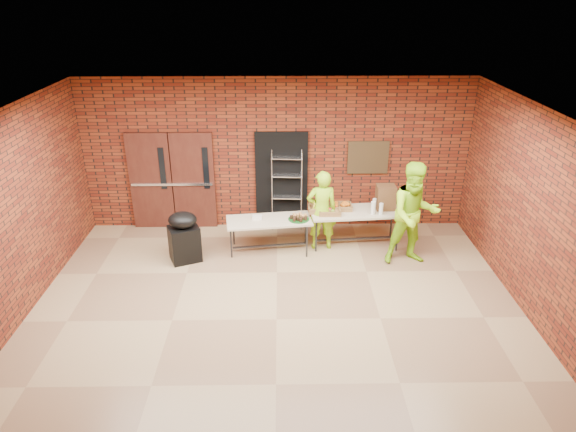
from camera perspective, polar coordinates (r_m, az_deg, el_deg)
The scene contains 19 objects.
room at distance 7.46m, azimuth -1.40°, elevation -1.42°, with size 8.08×7.08×3.28m.
double_doors at distance 11.08m, azimuth -12.71°, elevation 3.80°, with size 1.78×0.12×2.10m.
dark_doorway at distance 10.86m, azimuth -0.72°, elevation 3.99°, with size 1.10×0.06×2.10m, color black.
bronze_plaque at distance 10.84m, azimuth 8.88°, elevation 6.45°, with size 0.85×0.04×0.70m, color #3F2E19.
wire_rack at distance 10.80m, azimuth -0.13°, elevation 2.83°, with size 0.64×0.21×1.74m, color silver, non-canonical shape.
table_left at distance 9.97m, azimuth -2.12°, elevation -0.71°, with size 1.71×0.88×0.67m.
table_right at distance 10.27m, azimuth 7.53°, elevation 0.26°, with size 1.86×0.90×0.74m.
basket_bananas at distance 10.14m, azimuth 3.57°, elevation 0.88°, with size 0.46×0.36×0.14m.
basket_oranges at distance 10.27m, azimuth 5.89°, elevation 1.08°, with size 0.43×0.33×0.13m.
basket_apples at distance 10.04m, azimuth 4.64°, elevation 0.56°, with size 0.42×0.33×0.13m.
muffin_tray at distance 9.93m, azimuth 1.21°, elevation -0.14°, with size 0.41×0.41×0.10m.
napkin_box at distance 9.98m, azimuth -3.44°, elevation -0.14°, with size 0.19×0.12×0.06m, color white.
coffee_dispenser at distance 10.36m, azimuth 10.79°, elevation 2.07°, with size 0.37×0.33×0.48m, color brown.
cup_stack_front at distance 10.10m, azimuth 9.43°, elevation 0.88°, with size 0.09×0.09×0.26m, color white.
cup_stack_mid at distance 10.12m, azimuth 10.30°, elevation 0.78°, with size 0.08×0.08×0.24m, color white.
cup_stack_back at distance 10.32m, azimuth 9.57°, elevation 1.31°, with size 0.08×0.08×0.23m, color white.
covered_grill at distance 9.87m, azimuth -11.47°, elevation -2.26°, with size 0.68×0.63×0.99m.
volunteer_woman at distance 10.02m, azimuth 3.76°, elevation 0.63°, with size 0.59×0.39×1.63m, color #9ADE18.
volunteer_man at distance 9.68m, azimuth 13.82°, elevation 0.19°, with size 0.96×0.75×1.98m, color #9ADE18.
Camera 1 is at (0.08, -6.71, 4.87)m, focal length 32.00 mm.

